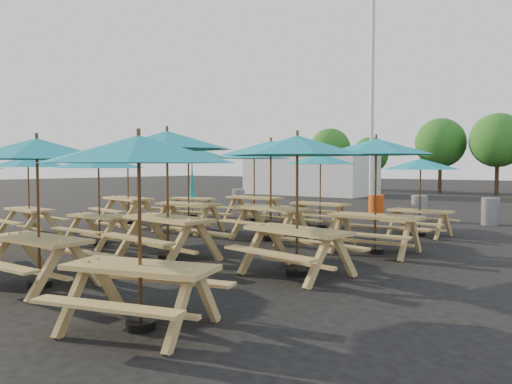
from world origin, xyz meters
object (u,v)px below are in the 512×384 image
Objects in this scene: picnic_unit_2 at (128,154)px; waste_bin_0 at (238,199)px; picnic_unit_8 at (37,156)px; waste_bin_3 at (490,212)px; picnic_unit_12 at (139,159)px; picnic_unit_13 at (297,152)px; waste_bin_1 at (376,207)px; picnic_unit_9 at (167,146)px; picnic_unit_10 at (271,153)px; picnic_unit_1 at (28,165)px; picnic_unit_6 at (188,156)px; picnic_unit_5 at (99,166)px; picnic_unit_11 at (320,163)px; picnic_unit_7 at (254,157)px; picnic_unit_14 at (376,152)px; waste_bin_2 at (419,208)px; picnic_unit_15 at (421,168)px; picnic_unit_3 at (192,194)px.

picnic_unit_2 is 6.80m from waste_bin_0.
picnic_unit_8 is 2.76× the size of waste_bin_3.
picnic_unit_12 is 3.42m from picnic_unit_13.
picnic_unit_8 is 12.33m from waste_bin_1.
picnic_unit_9 reaches higher than picnic_unit_10.
picnic_unit_6 is at bearing 50.33° from picnic_unit_1.
picnic_unit_5 is 6.47m from picnic_unit_11.
picnic_unit_7 is at bearing -44.84° from waste_bin_0.
picnic_unit_13 is 2.82m from picnic_unit_14.
picnic_unit_1 reaches higher than waste_bin_3.
picnic_unit_1 is 1.06× the size of picnic_unit_5.
waste_bin_2 is 1.00× the size of waste_bin_3.
picnic_unit_8 is 0.85× the size of picnic_unit_9.
picnic_unit_10 is at bearing 96.47° from picnic_unit_12.
waste_bin_3 is (9.35, 9.85, -1.44)m from picnic_unit_1.
picnic_unit_11 reaches higher than picnic_unit_5.
picnic_unit_10 reaches higher than picnic_unit_12.
picnic_unit_14 is at bearing -96.76° from waste_bin_3.
picnic_unit_5 is (2.80, -3.08, -0.38)m from picnic_unit_2.
picnic_unit_1 is 0.89× the size of picnic_unit_14.
picnic_unit_7 is 2.88× the size of waste_bin_2.
waste_bin_1 is (2.84, 9.24, -1.42)m from picnic_unit_5.
picnic_unit_12 reaches higher than waste_bin_0.
picnic_unit_9 is 10.90m from waste_bin_3.
picnic_unit_1 is at bearing 150.39° from picnic_unit_8.
picnic_unit_8 is 1.09× the size of picnic_unit_15.
picnic_unit_3 is 9.01m from picnic_unit_14.
picnic_unit_6 is 1.14× the size of picnic_unit_11.
picnic_unit_15 is at bearing 46.96° from picnic_unit_5.
picnic_unit_3 is 0.75× the size of picnic_unit_10.
picnic_unit_8 is 0.86× the size of picnic_unit_12.
picnic_unit_5 is 0.82× the size of picnic_unit_6.
picnic_unit_14 reaches higher than picnic_unit_12.
waste_bin_0 is (-9.15, 6.74, -1.71)m from picnic_unit_14.
picnic_unit_3 is 2.42× the size of waste_bin_1.
waste_bin_0 is at bearing 107.40° from picnic_unit_2.
picnic_unit_11 is 0.85× the size of picnic_unit_13.
picnic_unit_13 is 9.91m from waste_bin_3.
picnic_unit_14 is at bearing 8.95° from picnic_unit_2.
picnic_unit_12 is at bearing -94.03° from waste_bin_3.
picnic_unit_1 reaches higher than picnic_unit_5.
picnic_unit_7 is at bearing 90.42° from picnic_unit_5.
picnic_unit_14 is at bearing 3.31° from picnic_unit_10.
picnic_unit_1 is at bearing -164.18° from picnic_unit_14.
picnic_unit_2 is at bearing -156.81° from picnic_unit_15.
picnic_unit_9 is at bearing -98.86° from waste_bin_2.
picnic_unit_1 is 1.05× the size of picnic_unit_15.
picnic_unit_11 is (5.26, 0.03, 1.10)m from picnic_unit_3.
picnic_unit_8 reaches higher than picnic_unit_3.
picnic_unit_8 is 14.14m from waste_bin_0.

